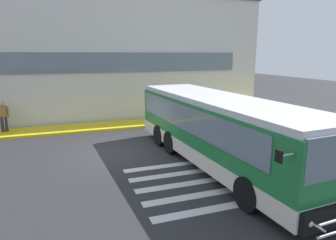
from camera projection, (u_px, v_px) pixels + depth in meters
The scene contains 6 objects.
ground_plane at pixel (118, 152), 13.45m from camera, with size 80.00×90.00×0.02m, color #2B2B2D.
bay_paint_stripes at pixel (197, 182), 10.23m from camera, with size 4.40×3.96×0.01m.
terminal_building at pixel (80, 57), 23.04m from camera, with size 24.55×13.80×8.25m.
boarding_curb at pixel (103, 126), 17.84m from camera, with size 26.75×2.00×0.15m, color yellow.
bus_main_foreground at pixel (219, 132), 11.58m from camera, with size 3.22×11.02×2.70m.
passenger_by_doorway at pixel (3, 115), 16.15m from camera, with size 0.59×0.23×1.68m.
Camera 1 is at (-2.14, -12.84, 4.30)m, focal length 31.90 mm.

